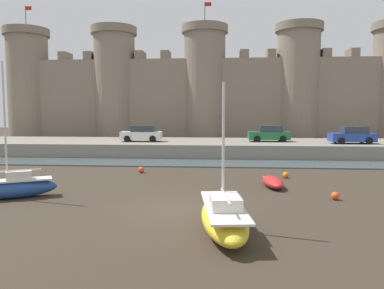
{
  "coord_description": "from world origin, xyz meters",
  "views": [
    {
      "loc": [
        2.21,
        -16.49,
        4.44
      ],
      "look_at": [
        0.54,
        4.98,
        2.5
      ],
      "focal_mm": 35.0,
      "sensor_mm": 36.0,
      "label": 1
    }
  ],
  "objects_px": {
    "mooring_buoy_near_shore": "(286,175)",
    "car_quay_east": "(142,134)",
    "sailboat_midflat_right": "(13,187)",
    "car_quay_centre_west": "(352,135)",
    "rowboat_near_channel_left": "(273,182)",
    "car_quay_centre_east": "(269,134)",
    "sailboat_near_channel_right": "(224,217)",
    "mooring_buoy_mid_mud": "(335,196)",
    "mooring_buoy_near_channel": "(141,170)"
  },
  "relations": [
    {
      "from": "car_quay_centre_east",
      "to": "car_quay_centre_west",
      "type": "relative_size",
      "value": 1.0
    },
    {
      "from": "rowboat_near_channel_left",
      "to": "mooring_buoy_mid_mud",
      "type": "height_order",
      "value": "rowboat_near_channel_left"
    },
    {
      "from": "rowboat_near_channel_left",
      "to": "car_quay_centre_west",
      "type": "xyz_separation_m",
      "value": [
        9.41,
        14.6,
        1.81
      ]
    },
    {
      "from": "car_quay_east",
      "to": "rowboat_near_channel_left",
      "type": "bearing_deg",
      "value": -54.47
    },
    {
      "from": "rowboat_near_channel_left",
      "to": "car_quay_centre_east",
      "type": "height_order",
      "value": "car_quay_centre_east"
    },
    {
      "from": "mooring_buoy_near_channel",
      "to": "sailboat_midflat_right",
      "type": "bearing_deg",
      "value": -120.4
    },
    {
      "from": "mooring_buoy_mid_mud",
      "to": "mooring_buoy_near_channel",
      "type": "distance_m",
      "value": 13.59
    },
    {
      "from": "mooring_buoy_near_channel",
      "to": "car_quay_centre_west",
      "type": "xyz_separation_m",
      "value": [
        18.14,
        10.22,
        1.9
      ]
    },
    {
      "from": "mooring_buoy_near_shore",
      "to": "car_quay_centre_east",
      "type": "distance_m",
      "value": 13.57
    },
    {
      "from": "car_quay_centre_east",
      "to": "car_quay_centre_west",
      "type": "distance_m",
      "value": 7.79
    },
    {
      "from": "rowboat_near_channel_left",
      "to": "mooring_buoy_near_channel",
      "type": "bearing_deg",
      "value": 153.36
    },
    {
      "from": "mooring_buoy_near_channel",
      "to": "mooring_buoy_near_shore",
      "type": "distance_m",
      "value": 10.08
    },
    {
      "from": "sailboat_near_channel_right",
      "to": "car_quay_east",
      "type": "xyz_separation_m",
      "value": [
        -8.15,
        23.98,
        1.52
      ]
    },
    {
      "from": "sailboat_near_channel_right",
      "to": "car_quay_centre_west",
      "type": "distance_m",
      "value": 26.22
    },
    {
      "from": "mooring_buoy_mid_mud",
      "to": "car_quay_centre_west",
      "type": "distance_m",
      "value": 18.92
    },
    {
      "from": "rowboat_near_channel_left",
      "to": "mooring_buoy_near_channel",
      "type": "height_order",
      "value": "rowboat_near_channel_left"
    },
    {
      "from": "mooring_buoy_near_shore",
      "to": "car_quay_centre_west",
      "type": "relative_size",
      "value": 0.1
    },
    {
      "from": "rowboat_near_channel_left",
      "to": "mooring_buoy_mid_mud",
      "type": "distance_m",
      "value": 4.01
    },
    {
      "from": "mooring_buoy_near_channel",
      "to": "car_quay_east",
      "type": "bearing_deg",
      "value": 101.8
    },
    {
      "from": "mooring_buoy_mid_mud",
      "to": "mooring_buoy_near_channel",
      "type": "bearing_deg",
      "value": 147.19
    },
    {
      "from": "sailboat_near_channel_right",
      "to": "mooring_buoy_near_shore",
      "type": "height_order",
      "value": "sailboat_near_channel_right"
    },
    {
      "from": "sailboat_near_channel_right",
      "to": "mooring_buoy_near_channel",
      "type": "bearing_deg",
      "value": 114.34
    },
    {
      "from": "mooring_buoy_near_shore",
      "to": "car_quay_centre_west",
      "type": "xyz_separation_m",
      "value": [
        8.15,
        11.58,
        1.92
      ]
    },
    {
      "from": "mooring_buoy_near_shore",
      "to": "car_quay_east",
      "type": "xyz_separation_m",
      "value": [
        -12.31,
        12.46,
        1.92
      ]
    },
    {
      "from": "sailboat_midflat_right",
      "to": "mooring_buoy_near_shore",
      "type": "height_order",
      "value": "sailboat_midflat_right"
    },
    {
      "from": "mooring_buoy_mid_mud",
      "to": "car_quay_centre_east",
      "type": "height_order",
      "value": "car_quay_centre_east"
    },
    {
      "from": "sailboat_midflat_right",
      "to": "mooring_buoy_near_shore",
      "type": "bearing_deg",
      "value": 24.93
    },
    {
      "from": "sailboat_near_channel_right",
      "to": "mooring_buoy_mid_mud",
      "type": "relative_size",
      "value": 13.3
    },
    {
      "from": "mooring_buoy_near_shore",
      "to": "car_quay_centre_west",
      "type": "height_order",
      "value": "car_quay_centre_west"
    },
    {
      "from": "sailboat_midflat_right",
      "to": "car_quay_centre_west",
      "type": "xyz_separation_m",
      "value": [
        22.98,
        18.47,
        1.53
      ]
    },
    {
      "from": "rowboat_near_channel_left",
      "to": "car_quay_east",
      "type": "height_order",
      "value": "car_quay_east"
    },
    {
      "from": "car_quay_east",
      "to": "mooring_buoy_near_channel",
      "type": "bearing_deg",
      "value": -78.2
    },
    {
      "from": "car_quay_east",
      "to": "car_quay_centre_west",
      "type": "xyz_separation_m",
      "value": [
        20.46,
        -0.88,
        0.0
      ]
    },
    {
      "from": "rowboat_near_channel_left",
      "to": "sailboat_near_channel_right",
      "type": "height_order",
      "value": "sailboat_near_channel_right"
    },
    {
      "from": "sailboat_near_channel_right",
      "to": "sailboat_midflat_right",
      "type": "height_order",
      "value": "sailboat_midflat_right"
    },
    {
      "from": "sailboat_near_channel_right",
      "to": "car_quay_centre_west",
      "type": "bearing_deg",
      "value": 61.93
    },
    {
      "from": "mooring_buoy_mid_mud",
      "to": "mooring_buoy_near_shore",
      "type": "xyz_separation_m",
      "value": [
        -1.43,
        6.01,
        0.0
      ]
    },
    {
      "from": "sailboat_midflat_right",
      "to": "sailboat_near_channel_right",
      "type": "bearing_deg",
      "value": -23.45
    },
    {
      "from": "sailboat_midflat_right",
      "to": "mooring_buoy_near_channel",
      "type": "bearing_deg",
      "value": 59.6
    },
    {
      "from": "sailboat_midflat_right",
      "to": "car_quay_centre_east",
      "type": "relative_size",
      "value": 1.66
    },
    {
      "from": "sailboat_midflat_right",
      "to": "rowboat_near_channel_left",
      "type": "bearing_deg",
      "value": 15.9
    },
    {
      "from": "mooring_buoy_near_shore",
      "to": "car_quay_centre_east",
      "type": "height_order",
      "value": "car_quay_centre_east"
    },
    {
      "from": "rowboat_near_channel_left",
      "to": "sailboat_midflat_right",
      "type": "relative_size",
      "value": 0.44
    },
    {
      "from": "mooring_buoy_mid_mud",
      "to": "car_quay_east",
      "type": "bearing_deg",
      "value": 126.66
    },
    {
      "from": "rowboat_near_channel_left",
      "to": "car_quay_east",
      "type": "relative_size",
      "value": 0.72
    },
    {
      "from": "car_quay_east",
      "to": "mooring_buoy_mid_mud",
      "type": "bearing_deg",
      "value": -53.34
    },
    {
      "from": "mooring_buoy_near_shore",
      "to": "car_quay_east",
      "type": "relative_size",
      "value": 0.1
    },
    {
      "from": "rowboat_near_channel_left",
      "to": "mooring_buoy_near_channel",
      "type": "distance_m",
      "value": 9.77
    },
    {
      "from": "car_quay_centre_west",
      "to": "sailboat_near_channel_right",
      "type": "bearing_deg",
      "value": -118.07
    },
    {
      "from": "rowboat_near_channel_left",
      "to": "sailboat_near_channel_right",
      "type": "xyz_separation_m",
      "value": [
        -2.91,
        -8.49,
        0.28
      ]
    }
  ]
}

